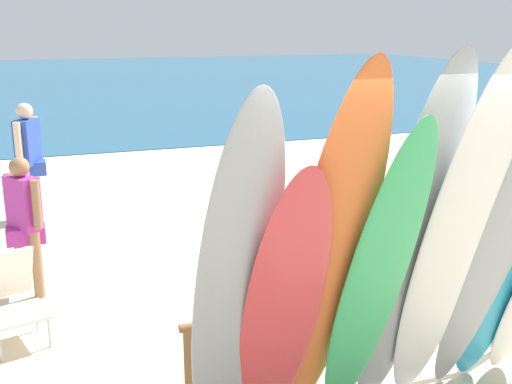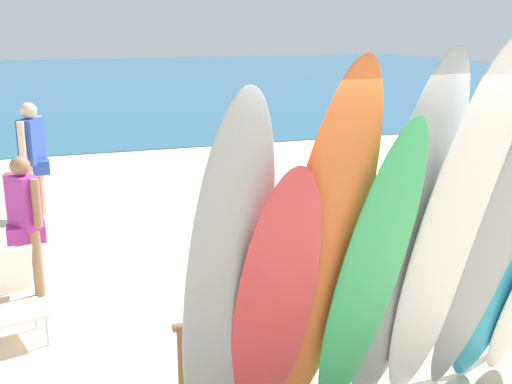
# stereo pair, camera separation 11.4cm
# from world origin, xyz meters

# --- Properties ---
(ground) EXTENTS (60.00, 60.00, 0.00)m
(ground) POSITION_xyz_m (0.00, 14.00, 0.00)
(ground) COLOR beige
(ocean_water) EXTENTS (60.00, 40.00, 0.02)m
(ocean_water) POSITION_xyz_m (0.00, 29.97, 0.01)
(ocean_water) COLOR #235B7F
(ocean_water) RESTS_ON ground
(surfboard_rack) EXTENTS (2.85, 0.07, 0.75)m
(surfboard_rack) POSITION_xyz_m (0.00, 0.00, 0.58)
(surfboard_rack) COLOR brown
(surfboard_rack) RESTS_ON ground
(surfboard_grey_0) EXTENTS (0.58, 0.88, 2.50)m
(surfboard_grey_0) POSITION_xyz_m (-1.22, -0.63, 1.25)
(surfboard_grey_0) COLOR #999EA3
(surfboard_grey_0) RESTS_ON ground
(surfboard_red_1) EXTENTS (0.53, 0.86, 2.07)m
(surfboard_red_1) POSITION_xyz_m (-0.91, -0.62, 1.04)
(surfboard_red_1) COLOR #D13D42
(surfboard_red_1) RESTS_ON ground
(surfboard_orange_2) EXTENTS (0.57, 1.02, 2.65)m
(surfboard_orange_2) POSITION_xyz_m (-0.62, -0.64, 1.32)
(surfboard_orange_2) COLOR orange
(surfboard_orange_2) RESTS_ON ground
(surfboard_green_3) EXTENTS (0.54, 0.93, 2.32)m
(surfboard_green_3) POSITION_xyz_m (-0.29, -0.66, 1.16)
(surfboard_green_3) COLOR #38B266
(surfboard_green_3) RESTS_ON ground
(surfboard_grey_4) EXTENTS (0.60, 0.86, 2.67)m
(surfboard_grey_4) POSITION_xyz_m (0.01, -0.59, 1.34)
(surfboard_grey_4) COLOR #999EA3
(surfboard_grey_4) RESTS_ON ground
(surfboard_white_5) EXTENTS (0.53, 0.98, 2.73)m
(surfboard_white_5) POSITION_xyz_m (0.28, -0.69, 1.36)
(surfboard_white_5) COLOR white
(surfboard_white_5) RESTS_ON ground
(surfboard_grey_6) EXTENTS (0.54, 1.05, 2.73)m
(surfboard_grey_6) POSITION_xyz_m (0.67, -0.69, 1.37)
(surfboard_grey_6) COLOR #999EA3
(surfboard_grey_6) RESTS_ON ground
(surfboard_teal_7) EXTENTS (0.56, 0.83, 2.38)m
(surfboard_teal_7) POSITION_xyz_m (0.88, -0.56, 1.19)
(surfboard_teal_7) COLOR #289EC6
(surfboard_teal_7) RESTS_ON ground
(beachgoer_near_rack) EXTENTS (0.44, 0.59, 1.70)m
(beachgoer_near_rack) POSITION_xyz_m (-2.36, 5.46, 0.98)
(beachgoer_near_rack) COLOR beige
(beachgoer_near_rack) RESTS_ON ground
(beachgoer_strolling) EXTENTS (0.39, 0.48, 1.48)m
(beachgoer_strolling) POSITION_xyz_m (-2.43, 2.67, 0.85)
(beachgoer_strolling) COLOR #9E704C
(beachgoer_strolling) RESTS_ON ground
(beach_chair_blue) EXTENTS (0.66, 0.80, 0.82)m
(beach_chair_blue) POSITION_xyz_m (-2.59, 1.71, 0.43)
(beach_chair_blue) COLOR #B7B7BC
(beach_chair_blue) RESTS_ON ground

